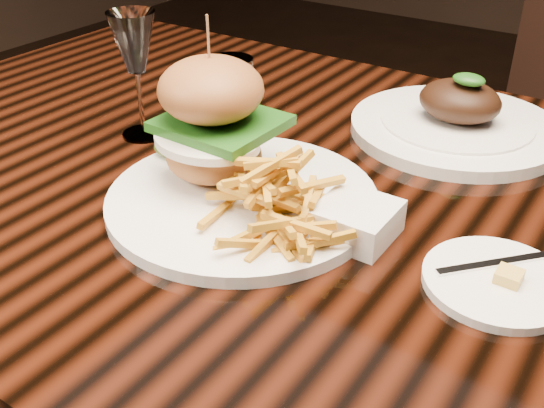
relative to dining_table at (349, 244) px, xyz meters
The scene contains 7 objects.
dining_table is the anchor object (origin of this frame).
burger_plate 0.19m from the dining_table, 137.22° to the right, with size 0.32×0.32×0.21m.
side_saucer 0.24m from the dining_table, 22.39° to the right, with size 0.15×0.15×0.02m.
ramekin 0.13m from the dining_table, 61.21° to the right, with size 0.08×0.08×0.04m, color white.
wine_glass 0.39m from the dining_table, behind, with size 0.07×0.07×0.18m.
water_tumbler 0.31m from the dining_table, 158.04° to the left, with size 0.07×0.07×0.09m, color white.
far_dish 0.26m from the dining_table, 79.66° to the left, with size 0.31×0.31×0.10m.
Camera 1 is at (0.30, -0.62, 1.15)m, focal length 42.00 mm.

